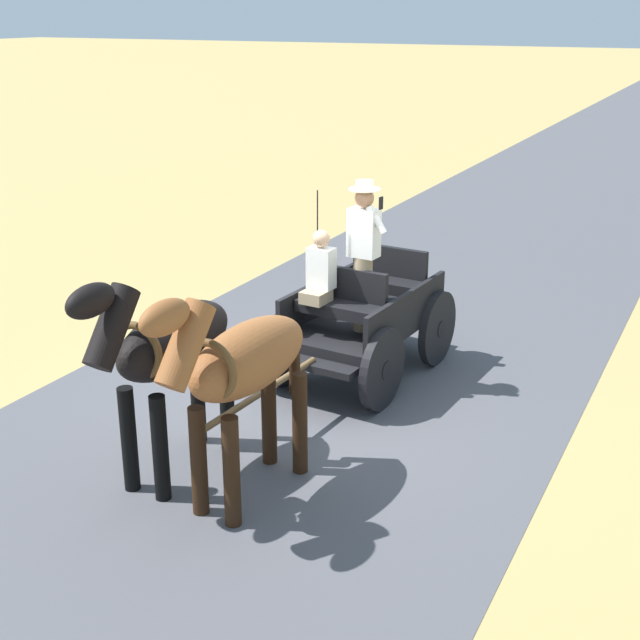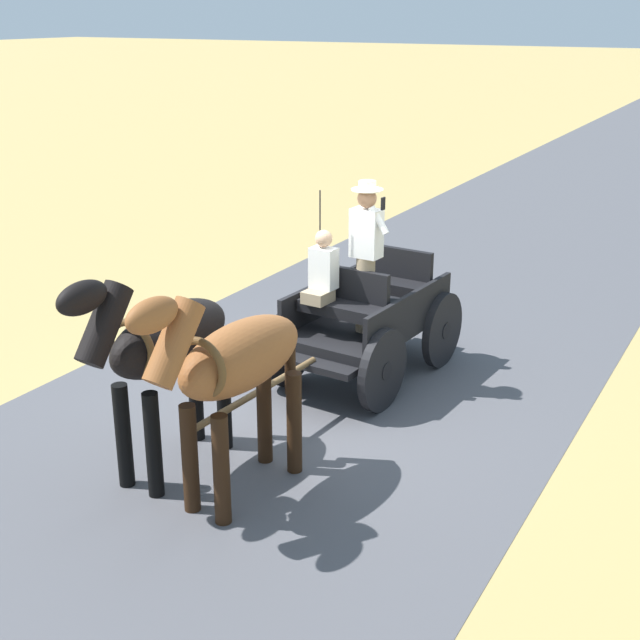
{
  "view_description": "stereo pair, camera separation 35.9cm",
  "coord_description": "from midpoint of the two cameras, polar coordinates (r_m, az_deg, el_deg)",
  "views": [
    {
      "loc": [
        -4.27,
        8.16,
        4.3
      ],
      "look_at": [
        -0.3,
        0.27,
        1.1
      ],
      "focal_mm": 48.34,
      "sensor_mm": 36.0,
      "label": 1
    },
    {
      "loc": [
        -4.59,
        7.99,
        4.3
      ],
      "look_at": [
        -0.3,
        0.27,
        1.1
      ],
      "focal_mm": 48.34,
      "sensor_mm": 36.0,
      "label": 2
    }
  ],
  "objects": [
    {
      "name": "ground_plane",
      "position": [
        10.17,
        0.26,
        -5.11
      ],
      "size": [
        200.0,
        200.0,
        0.0
      ],
      "primitive_type": "plane",
      "color": "tan"
    },
    {
      "name": "horse_drawn_carriage",
      "position": [
        10.44,
        3.95,
        0.36
      ],
      "size": [
        1.58,
        4.52,
        2.5
      ],
      "color": "black",
      "rests_on": "ground"
    },
    {
      "name": "road_surface",
      "position": [
        10.17,
        0.26,
        -5.09
      ],
      "size": [
        5.97,
        160.0,
        0.01
      ],
      "primitive_type": "cube",
      "color": "#4C4C51",
      "rests_on": "ground"
    },
    {
      "name": "horse_off_side",
      "position": [
        8.18,
        -9.1,
        -1.7
      ],
      "size": [
        0.59,
        2.13,
        2.21
      ],
      "color": "black",
      "rests_on": "ground"
    },
    {
      "name": "horse_near_side",
      "position": [
        7.67,
        -4.41,
        -2.98
      ],
      "size": [
        0.69,
        2.14,
        2.21
      ],
      "color": "brown",
      "rests_on": "ground"
    }
  ]
}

